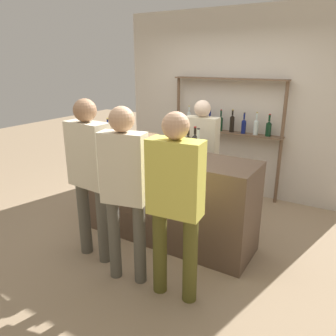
{
  "coord_description": "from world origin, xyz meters",
  "views": [
    {
      "loc": [
        1.82,
        -3.01,
        2.05
      ],
      "look_at": [
        0.0,
        0.0,
        0.89
      ],
      "focal_mm": 35.0,
      "sensor_mm": 36.0,
      "label": 1
    }
  ],
  "objects_px": {
    "customer_left": "(90,169)",
    "counter_bottle_0": "(109,136)",
    "customer_center": "(124,183)",
    "ice_bucket": "(149,145)",
    "wine_glass": "(114,142)",
    "counter_bottle_3": "(188,145)",
    "counter_bottle_2": "(195,143)",
    "counter_bottle_1": "(198,147)",
    "server_behind_counter": "(201,152)",
    "customer_right": "(175,196)"
  },
  "relations": [
    {
      "from": "counter_bottle_3",
      "to": "customer_center",
      "type": "relative_size",
      "value": 0.21
    },
    {
      "from": "customer_center",
      "to": "customer_right",
      "type": "distance_m",
      "value": 0.51
    },
    {
      "from": "wine_glass",
      "to": "ice_bucket",
      "type": "xyz_separation_m",
      "value": [
        0.44,
        0.08,
        0.01
      ]
    },
    {
      "from": "counter_bottle_1",
      "to": "customer_right",
      "type": "xyz_separation_m",
      "value": [
        0.24,
        -0.91,
        -0.19
      ]
    },
    {
      "from": "counter_bottle_1",
      "to": "counter_bottle_2",
      "type": "bearing_deg",
      "value": 130.04
    },
    {
      "from": "ice_bucket",
      "to": "customer_left",
      "type": "relative_size",
      "value": 0.14
    },
    {
      "from": "counter_bottle_2",
      "to": "customer_left",
      "type": "relative_size",
      "value": 0.18
    },
    {
      "from": "customer_left",
      "to": "counter_bottle_1",
      "type": "bearing_deg",
      "value": -40.72
    },
    {
      "from": "counter_bottle_0",
      "to": "customer_left",
      "type": "distance_m",
      "value": 0.78
    },
    {
      "from": "counter_bottle_1",
      "to": "counter_bottle_2",
      "type": "height_order",
      "value": "counter_bottle_1"
    },
    {
      "from": "wine_glass",
      "to": "customer_center",
      "type": "distance_m",
      "value": 0.95
    },
    {
      "from": "ice_bucket",
      "to": "server_behind_counter",
      "type": "bearing_deg",
      "value": 72.93
    },
    {
      "from": "customer_right",
      "to": "counter_bottle_3",
      "type": "bearing_deg",
      "value": 15.94
    },
    {
      "from": "counter_bottle_3",
      "to": "customer_left",
      "type": "bearing_deg",
      "value": -133.05
    },
    {
      "from": "wine_glass",
      "to": "customer_center",
      "type": "xyz_separation_m",
      "value": [
        0.67,
        -0.66,
        -0.15
      ]
    },
    {
      "from": "counter_bottle_1",
      "to": "customer_right",
      "type": "bearing_deg",
      "value": -75.02
    },
    {
      "from": "counter_bottle_0",
      "to": "wine_glass",
      "type": "relative_size",
      "value": 2.39
    },
    {
      "from": "counter_bottle_1",
      "to": "customer_center",
      "type": "xyz_separation_m",
      "value": [
        -0.27,
        -0.94,
        -0.16
      ]
    },
    {
      "from": "counter_bottle_3",
      "to": "customer_center",
      "type": "distance_m",
      "value": 0.93
    },
    {
      "from": "counter_bottle_0",
      "to": "counter_bottle_3",
      "type": "relative_size",
      "value": 0.98
    },
    {
      "from": "customer_center",
      "to": "customer_right",
      "type": "xyz_separation_m",
      "value": [
        0.51,
        0.03,
        -0.02
      ]
    },
    {
      "from": "server_behind_counter",
      "to": "counter_bottle_3",
      "type": "bearing_deg",
      "value": 10.64
    },
    {
      "from": "customer_center",
      "to": "ice_bucket",
      "type": "bearing_deg",
      "value": 4.26
    },
    {
      "from": "counter_bottle_1",
      "to": "customer_center",
      "type": "height_order",
      "value": "customer_center"
    },
    {
      "from": "counter_bottle_1",
      "to": "counter_bottle_3",
      "type": "distance_m",
      "value": 0.11
    },
    {
      "from": "customer_left",
      "to": "customer_right",
      "type": "xyz_separation_m",
      "value": [
        1.06,
        -0.1,
        -0.02
      ]
    },
    {
      "from": "counter_bottle_2",
      "to": "server_behind_counter",
      "type": "height_order",
      "value": "server_behind_counter"
    },
    {
      "from": "counter_bottle_3",
      "to": "wine_glass",
      "type": "distance_m",
      "value": 0.87
    },
    {
      "from": "customer_left",
      "to": "counter_bottle_0",
      "type": "bearing_deg",
      "value": 30.02
    },
    {
      "from": "counter_bottle_3",
      "to": "server_behind_counter",
      "type": "height_order",
      "value": "server_behind_counter"
    },
    {
      "from": "customer_right",
      "to": "customer_left",
      "type": "bearing_deg",
      "value": 79.14
    },
    {
      "from": "counter_bottle_1",
      "to": "customer_center",
      "type": "bearing_deg",
      "value": -105.86
    },
    {
      "from": "ice_bucket",
      "to": "customer_left",
      "type": "distance_m",
      "value": 0.71
    },
    {
      "from": "counter_bottle_0",
      "to": "counter_bottle_1",
      "type": "bearing_deg",
      "value": 6.38
    },
    {
      "from": "counter_bottle_0",
      "to": "ice_bucket",
      "type": "height_order",
      "value": "counter_bottle_0"
    },
    {
      "from": "counter_bottle_1",
      "to": "customer_left",
      "type": "xyz_separation_m",
      "value": [
        -0.81,
        -0.81,
        -0.17
      ]
    },
    {
      "from": "wine_glass",
      "to": "counter_bottle_2",
      "type": "bearing_deg",
      "value": 25.11
    },
    {
      "from": "customer_left",
      "to": "counter_bottle_2",
      "type": "bearing_deg",
      "value": -33.49
    },
    {
      "from": "server_behind_counter",
      "to": "customer_center",
      "type": "distance_m",
      "value": 1.56
    },
    {
      "from": "ice_bucket",
      "to": "customer_left",
      "type": "bearing_deg",
      "value": -117.0
    },
    {
      "from": "customer_left",
      "to": "customer_right",
      "type": "height_order",
      "value": "customer_left"
    },
    {
      "from": "counter_bottle_0",
      "to": "counter_bottle_3",
      "type": "bearing_deg",
      "value": 4.46
    },
    {
      "from": "wine_glass",
      "to": "server_behind_counter",
      "type": "height_order",
      "value": "server_behind_counter"
    },
    {
      "from": "server_behind_counter",
      "to": "customer_left",
      "type": "height_order",
      "value": "customer_left"
    },
    {
      "from": "counter_bottle_1",
      "to": "ice_bucket",
      "type": "relative_size",
      "value": 1.37
    },
    {
      "from": "counter_bottle_0",
      "to": "counter_bottle_2",
      "type": "bearing_deg",
      "value": 12.96
    },
    {
      "from": "ice_bucket",
      "to": "customer_center",
      "type": "xyz_separation_m",
      "value": [
        0.23,
        -0.74,
        -0.16
      ]
    },
    {
      "from": "ice_bucket",
      "to": "customer_right",
      "type": "relative_size",
      "value": 0.14
    },
    {
      "from": "customer_left",
      "to": "customer_center",
      "type": "height_order",
      "value": "customer_left"
    },
    {
      "from": "counter_bottle_0",
      "to": "customer_center",
      "type": "xyz_separation_m",
      "value": [
        0.88,
        -0.81,
        -0.17
      ]
    }
  ]
}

